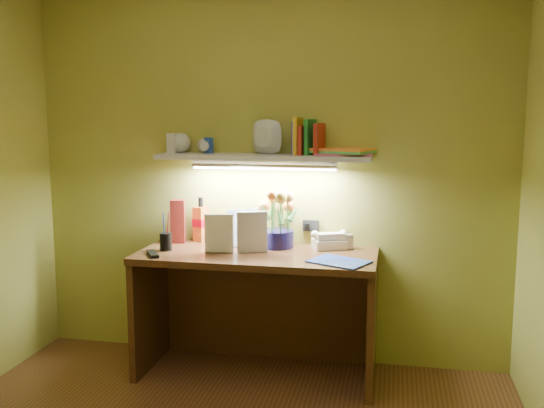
# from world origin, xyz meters

# --- Properties ---
(desk) EXTENTS (1.40, 0.60, 0.75)m
(desk) POSITION_xyz_m (0.00, 1.20, 0.38)
(desk) COLOR #3A240F
(desk) RESTS_ON ground
(flower_bouquet) EXTENTS (0.27, 0.27, 0.37)m
(flower_bouquet) POSITION_xyz_m (0.08, 1.38, 0.93)
(flower_bouquet) COLOR #120F3E
(flower_bouquet) RESTS_ON desk
(telephone) EXTENTS (0.23, 0.20, 0.11)m
(telephone) POSITION_xyz_m (0.41, 1.40, 0.81)
(telephone) COLOR white
(telephone) RESTS_ON desk
(desk_clock) EXTENTS (0.10, 0.07, 0.09)m
(desk_clock) POSITION_xyz_m (0.50, 1.40, 0.79)
(desk_clock) COLOR silver
(desk_clock) RESTS_ON desk
(whisky_bottle) EXTENTS (0.10, 0.10, 0.28)m
(whisky_bottle) POSITION_xyz_m (-0.42, 1.45, 0.89)
(whisky_bottle) COLOR #BE571B
(whisky_bottle) RESTS_ON desk
(whisky_box) EXTENTS (0.11, 0.11, 0.27)m
(whisky_box) POSITION_xyz_m (-0.55, 1.38, 0.89)
(whisky_box) COLOR maroon
(whisky_box) RESTS_ON desk
(pen_cup) EXTENTS (0.09, 0.09, 0.18)m
(pen_cup) POSITION_xyz_m (-0.55, 1.16, 0.84)
(pen_cup) COLOR black
(pen_cup) RESTS_ON desk
(art_card) EXTENTS (0.23, 0.14, 0.23)m
(art_card) POSITION_xyz_m (-0.10, 1.38, 0.86)
(art_card) COLOR silver
(art_card) RESTS_ON desk
(tv_remote) EXTENTS (0.13, 0.16, 0.02)m
(tv_remote) POSITION_xyz_m (-0.57, 1.01, 0.76)
(tv_remote) COLOR black
(tv_remote) RESTS_ON desk
(blue_folder) EXTENTS (0.37, 0.33, 0.01)m
(blue_folder) POSITION_xyz_m (0.50, 1.06, 0.75)
(blue_folder) COLOR #254AAC
(blue_folder) RESTS_ON desk
(desk_book_a) EXTENTS (0.17, 0.04, 0.23)m
(desk_book_a) POSITION_xyz_m (-0.30, 1.15, 0.87)
(desk_book_a) COLOR white
(desk_book_a) RESTS_ON desk
(desk_book_b) EXTENTS (0.18, 0.08, 0.25)m
(desk_book_b) POSITION_xyz_m (-0.11, 1.17, 0.87)
(desk_book_b) COLOR silver
(desk_book_b) RESTS_ON desk
(wall_shelf) EXTENTS (1.32, 0.36, 0.25)m
(wall_shelf) POSITION_xyz_m (0.05, 1.39, 1.34)
(wall_shelf) COLOR silver
(wall_shelf) RESTS_ON ground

